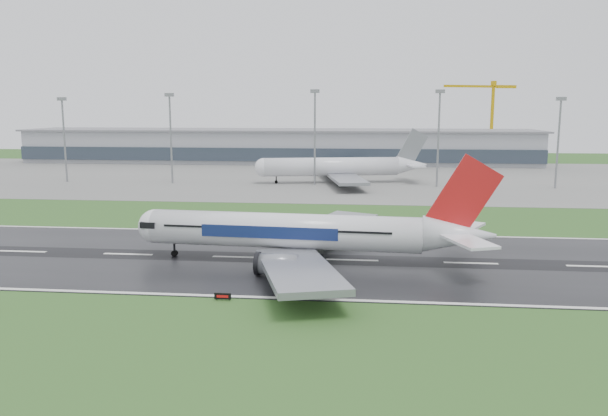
# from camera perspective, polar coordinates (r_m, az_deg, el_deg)

# --- Properties ---
(ground) EXTENTS (520.00, 520.00, 0.00)m
(ground) POSITION_cam_1_polar(r_m,az_deg,el_deg) (111.41, -16.48, -4.30)
(ground) COLOR #27501D
(ground) RESTS_ON ground
(runway) EXTENTS (400.00, 45.00, 0.10)m
(runway) POSITION_cam_1_polar(r_m,az_deg,el_deg) (111.40, -16.48, -4.28)
(runway) COLOR black
(runway) RESTS_ON ground
(apron) EXTENTS (400.00, 130.00, 0.08)m
(apron) POSITION_cam_1_polar(r_m,az_deg,el_deg) (230.20, -4.62, 3.07)
(apron) COLOR slate
(apron) RESTS_ON ground
(terminal) EXTENTS (240.00, 36.00, 15.00)m
(terminal) POSITION_cam_1_polar(r_m,az_deg,el_deg) (288.51, -2.45, 5.89)
(terminal) COLOR gray
(terminal) RESTS_ON ground
(main_airliner) EXTENTS (64.51, 61.83, 17.89)m
(main_airliner) POSITION_cam_1_polar(r_m,az_deg,el_deg) (99.47, 0.47, -0.22)
(main_airliner) COLOR white
(main_airliner) RESTS_ON runway
(parked_airliner) EXTENTS (71.95, 68.63, 18.09)m
(parked_airliner) POSITION_cam_1_polar(r_m,az_deg,el_deg) (208.10, 3.34, 4.91)
(parked_airliner) COLOR silver
(parked_airliner) RESTS_ON apron
(tower_crane) EXTENTS (37.03, 16.99, 39.14)m
(tower_crane) POSITION_cam_1_polar(r_m,az_deg,el_deg) (305.92, 17.53, 7.93)
(tower_crane) COLOR #BF9207
(tower_crane) RESTS_ON ground
(runway_sign) EXTENTS (2.25, 1.02, 1.04)m
(runway_sign) POSITION_cam_1_polar(r_m,az_deg,el_deg) (82.79, -7.79, -8.41)
(runway_sign) COLOR black
(runway_sign) RESTS_ON ground
(floodmast_1) EXTENTS (0.64, 0.64, 28.41)m
(floodmast_1) POSITION_cam_1_polar(r_m,az_deg,el_deg) (226.24, -21.94, 5.90)
(floodmast_1) COLOR gray
(floodmast_1) RESTS_ON ground
(floodmast_2) EXTENTS (0.64, 0.64, 29.73)m
(floodmast_2) POSITION_cam_1_polar(r_m,az_deg,el_deg) (211.04, -12.62, 6.32)
(floodmast_2) COLOR gray
(floodmast_2) RESTS_ON ground
(floodmast_3) EXTENTS (0.64, 0.64, 30.80)m
(floodmast_3) POSITION_cam_1_polar(r_m,az_deg,el_deg) (200.85, 1.04, 6.55)
(floodmast_3) COLOR gray
(floodmast_3) RESTS_ON ground
(floodmast_4) EXTENTS (0.64, 0.64, 30.64)m
(floodmast_4) POSITION_cam_1_polar(r_m,az_deg,el_deg) (201.48, 12.73, 6.31)
(floodmast_4) COLOR gray
(floodmast_4) RESTS_ON ground
(floodmast_5) EXTENTS (0.64, 0.64, 28.20)m
(floodmast_5) POSITION_cam_1_polar(r_m,az_deg,el_deg) (209.40, 23.14, 5.56)
(floodmast_5) COLOR gray
(floodmast_5) RESTS_ON ground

